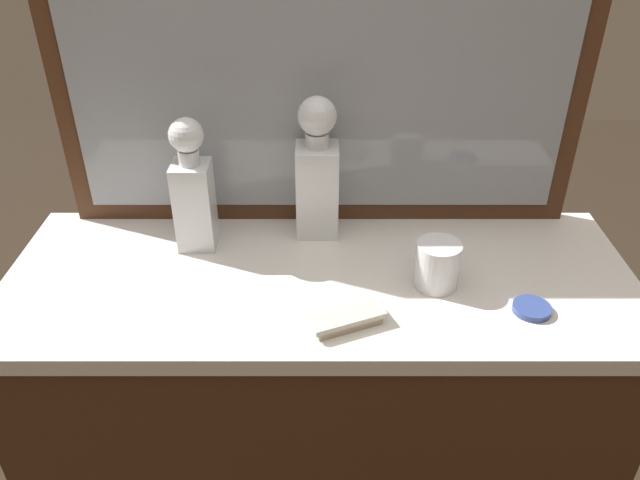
{
  "coord_description": "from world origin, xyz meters",
  "views": [
    {
      "loc": [
        0.0,
        -0.99,
        1.57
      ],
      "look_at": [
        0.0,
        0.0,
        0.94
      ],
      "focal_mm": 34.9,
      "sensor_mm": 36.0,
      "label": 1
    }
  ],
  "objects_px": {
    "crystal_decanter_far_left": "(194,197)",
    "crystal_decanter_rear": "(318,180)",
    "crystal_tumbler_far_right": "(437,267)",
    "silver_brush_front": "(346,319)",
    "porcelain_dish": "(532,309)"
  },
  "relations": [
    {
      "from": "crystal_decanter_rear",
      "to": "crystal_decanter_far_left",
      "type": "bearing_deg",
      "value": -167.18
    },
    {
      "from": "crystal_decanter_rear",
      "to": "crystal_tumbler_far_right",
      "type": "distance_m",
      "value": 0.31
    },
    {
      "from": "crystal_decanter_far_left",
      "to": "crystal_decanter_rear",
      "type": "height_order",
      "value": "crystal_decanter_rear"
    },
    {
      "from": "silver_brush_front",
      "to": "crystal_decanter_far_left",
      "type": "bearing_deg",
      "value": 138.96
    },
    {
      "from": "crystal_tumbler_far_right",
      "to": "silver_brush_front",
      "type": "relative_size",
      "value": 0.63
    },
    {
      "from": "crystal_decanter_far_left",
      "to": "crystal_tumbler_far_right",
      "type": "xyz_separation_m",
      "value": [
        0.47,
        -0.14,
        -0.07
      ]
    },
    {
      "from": "crystal_decanter_far_left",
      "to": "crystal_decanter_rear",
      "type": "xyz_separation_m",
      "value": [
        0.25,
        0.06,
        0.01
      ]
    },
    {
      "from": "silver_brush_front",
      "to": "porcelain_dish",
      "type": "xyz_separation_m",
      "value": [
        0.34,
        0.04,
        -0.01
      ]
    },
    {
      "from": "porcelain_dish",
      "to": "crystal_decanter_rear",
      "type": "bearing_deg",
      "value": 144.04
    },
    {
      "from": "crystal_decanter_far_left",
      "to": "porcelain_dish",
      "type": "height_order",
      "value": "crystal_decanter_far_left"
    },
    {
      "from": "crystal_decanter_far_left",
      "to": "silver_brush_front",
      "type": "xyz_separation_m",
      "value": [
        0.3,
        -0.26,
        -0.1
      ]
    },
    {
      "from": "crystal_decanter_far_left",
      "to": "porcelain_dish",
      "type": "relative_size",
      "value": 4.08
    },
    {
      "from": "crystal_decanter_far_left",
      "to": "crystal_tumbler_far_right",
      "type": "distance_m",
      "value": 0.5
    },
    {
      "from": "crystal_tumbler_far_right",
      "to": "porcelain_dish",
      "type": "distance_m",
      "value": 0.18
    },
    {
      "from": "silver_brush_front",
      "to": "porcelain_dish",
      "type": "relative_size",
      "value": 2.11
    }
  ]
}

